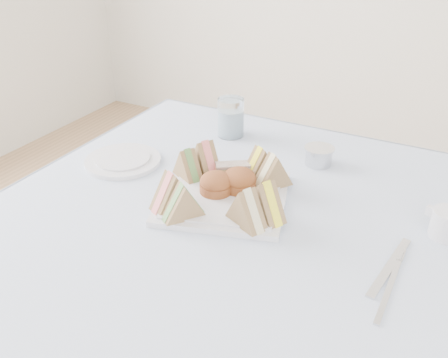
% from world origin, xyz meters
% --- Properties ---
extents(tablecloth, '(1.02, 1.02, 0.01)m').
position_xyz_m(tablecloth, '(0.00, 0.00, 0.74)').
color(tablecloth, silver).
rests_on(tablecloth, table).
extents(serving_plate, '(0.31, 0.31, 0.01)m').
position_xyz_m(serving_plate, '(-0.07, 0.06, 0.75)').
color(serving_plate, silver).
rests_on(serving_plate, tablecloth).
extents(sandwich_fl_a, '(0.07, 0.09, 0.08)m').
position_xyz_m(sandwich_fl_a, '(-0.14, -0.02, 0.80)').
color(sandwich_fl_a, olive).
rests_on(sandwich_fl_a, serving_plate).
extents(sandwich_fl_b, '(0.08, 0.09, 0.07)m').
position_xyz_m(sandwich_fl_b, '(-0.10, -0.05, 0.79)').
color(sandwich_fl_b, olive).
rests_on(sandwich_fl_b, serving_plate).
extents(sandwich_fr_a, '(0.09, 0.08, 0.08)m').
position_xyz_m(sandwich_fr_a, '(0.03, 0.03, 0.80)').
color(sandwich_fr_a, olive).
rests_on(sandwich_fr_a, serving_plate).
extents(sandwich_fr_b, '(0.09, 0.07, 0.07)m').
position_xyz_m(sandwich_fr_b, '(0.01, -0.01, 0.80)').
color(sandwich_fr_b, olive).
rests_on(sandwich_fr_b, serving_plate).
extents(sandwich_bl_a, '(0.08, 0.07, 0.07)m').
position_xyz_m(sandwich_bl_a, '(-0.18, 0.09, 0.79)').
color(sandwich_bl_a, olive).
rests_on(sandwich_bl_a, serving_plate).
extents(sandwich_bl_b, '(0.09, 0.08, 0.08)m').
position_xyz_m(sandwich_bl_b, '(-0.16, 0.13, 0.80)').
color(sandwich_bl_b, olive).
rests_on(sandwich_bl_b, serving_plate).
extents(sandwich_br_a, '(0.08, 0.09, 0.07)m').
position_xyz_m(sandwich_br_a, '(-0.00, 0.14, 0.79)').
color(sandwich_br_a, olive).
rests_on(sandwich_br_a, serving_plate).
extents(sandwich_br_b, '(0.07, 0.09, 0.07)m').
position_xyz_m(sandwich_br_b, '(-0.04, 0.17, 0.79)').
color(sandwich_br_b, olive).
rests_on(sandwich_br_b, serving_plate).
extents(scone_left, '(0.08, 0.08, 0.05)m').
position_xyz_m(scone_left, '(-0.09, 0.06, 0.78)').
color(scone_left, brown).
rests_on(scone_left, serving_plate).
extents(scone_right, '(0.10, 0.10, 0.05)m').
position_xyz_m(scone_right, '(-0.06, 0.09, 0.78)').
color(scone_right, brown).
rests_on(scone_right, serving_plate).
extents(pastry_slice, '(0.08, 0.07, 0.03)m').
position_xyz_m(pastry_slice, '(-0.09, 0.13, 0.78)').
color(pastry_slice, tan).
rests_on(pastry_slice, serving_plate).
extents(side_plate, '(0.18, 0.18, 0.01)m').
position_xyz_m(side_plate, '(-0.36, 0.10, 0.75)').
color(side_plate, silver).
rests_on(side_plate, tablecloth).
extents(water_glass, '(0.08, 0.08, 0.10)m').
position_xyz_m(water_glass, '(-0.21, 0.36, 0.80)').
color(water_glass, white).
rests_on(water_glass, tablecloth).
extents(tea_strainer, '(0.09, 0.09, 0.04)m').
position_xyz_m(tea_strainer, '(0.05, 0.31, 0.77)').
color(tea_strainer, '#BBBBC0').
rests_on(tea_strainer, tablecloth).
extents(knife, '(0.04, 0.18, 0.00)m').
position_xyz_m(knife, '(0.27, -0.00, 0.75)').
color(knife, '#BBBBC0').
rests_on(knife, tablecloth).
extents(fork, '(0.01, 0.17, 0.00)m').
position_xyz_m(fork, '(0.28, -0.06, 0.75)').
color(fork, '#BBBBC0').
rests_on(fork, tablecloth).
extents(creamer_jug, '(0.08, 0.08, 0.05)m').
position_xyz_m(creamer_jug, '(0.34, 0.14, 0.77)').
color(creamer_jug, silver).
rests_on(creamer_jug, tablecloth).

